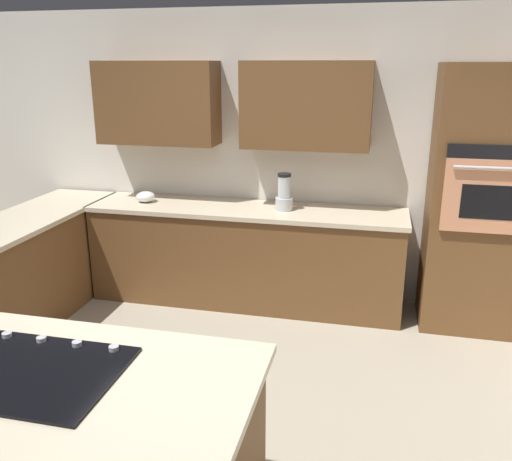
{
  "coord_description": "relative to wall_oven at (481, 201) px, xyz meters",
  "views": [
    {
      "loc": [
        -1.03,
        2.76,
        2.12
      ],
      "look_at": [
        -0.2,
        -0.84,
        0.98
      ],
      "focal_mm": 37.64,
      "sensor_mm": 36.0,
      "label": 1
    }
  ],
  "objects": [
    {
      "name": "wall_oven",
      "position": [
        0.0,
        0.0,
        0.0
      ],
      "size": [
        0.8,
        0.66,
        2.14
      ],
      "color": "brown",
      "rests_on": "ground"
    },
    {
      "name": "countertop_back",
      "position": [
        1.95,
        -0.0,
        -0.19
      ],
      "size": [
        2.84,
        0.64,
        0.04
      ],
      "primitive_type": "cube",
      "color": "beige",
      "rests_on": "lower_cabinets_back"
    },
    {
      "name": "cooktop",
      "position": [
        2.17,
        2.79,
        -0.16
      ],
      "size": [
        0.76,
        0.56,
        0.03
      ],
      "color": "black",
      "rests_on": "island_top"
    },
    {
      "name": "blender",
      "position": [
        1.6,
        -0.0,
        -0.03
      ],
      "size": [
        0.15,
        0.15,
        0.33
      ],
      "color": "silver",
      "rests_on": "countertop_back"
    },
    {
      "name": "mixing_bowl",
      "position": [
        2.9,
        -0.0,
        -0.12
      ],
      "size": [
        0.18,
        0.18,
        0.1
      ],
      "primitive_type": "ellipsoid",
      "color": "white",
      "rests_on": "countertop_back"
    },
    {
      "name": "lower_cabinets_back",
      "position": [
        1.95,
        -0.0,
        -0.64
      ],
      "size": [
        2.8,
        0.6,
        0.86
      ],
      "primitive_type": "cube",
      "color": "brown",
      "rests_on": "ground"
    },
    {
      "name": "island_top",
      "position": [
        2.17,
        2.79,
        -0.19
      ],
      "size": [
        1.91,
        0.94,
        0.04
      ],
      "primitive_type": "cube",
      "color": "beige",
      "rests_on": "island_base"
    },
    {
      "name": "ground_plane",
      "position": [
        1.85,
        1.72,
        -1.07
      ],
      "size": [
        14.0,
        14.0,
        0.0
      ],
      "primitive_type": "plane",
      "color": "#9E937F"
    },
    {
      "name": "wall_back",
      "position": [
        1.92,
        -0.33,
        0.36
      ],
      "size": [
        6.0,
        0.44,
        2.6
      ],
      "color": "white",
      "rests_on": "ground"
    }
  ]
}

